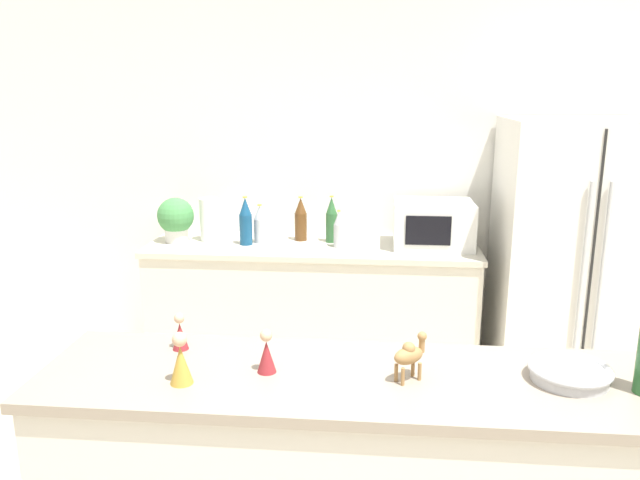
# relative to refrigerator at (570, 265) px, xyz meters

# --- Properties ---
(wall_back) EXTENTS (8.00, 0.06, 2.55)m
(wall_back) POSITION_rel_refrigerator_xyz_m (-1.09, 0.40, 0.41)
(wall_back) COLOR white
(wall_back) RESTS_ON ground_plane
(back_counter) EXTENTS (2.06, 0.63, 0.94)m
(back_counter) POSITION_rel_refrigerator_xyz_m (-1.55, 0.07, -0.39)
(back_counter) COLOR silver
(back_counter) RESTS_ON ground_plane
(refrigerator) EXTENTS (0.85, 0.73, 1.72)m
(refrigerator) POSITION_rel_refrigerator_xyz_m (0.00, 0.00, 0.00)
(refrigerator) COLOR silver
(refrigerator) RESTS_ON ground_plane
(potted_plant) EXTENTS (0.23, 0.23, 0.28)m
(potted_plant) POSITION_rel_refrigerator_xyz_m (-2.42, 0.06, 0.23)
(potted_plant) COLOR silver
(potted_plant) RESTS_ON back_counter
(paper_towel_roll) EXTENTS (0.12, 0.12, 0.27)m
(paper_towel_roll) POSITION_rel_refrigerator_xyz_m (-2.22, 0.10, 0.21)
(paper_towel_roll) COLOR white
(paper_towel_roll) RESTS_ON back_counter
(microwave) EXTENTS (0.48, 0.37, 0.28)m
(microwave) POSITION_rel_refrigerator_xyz_m (-0.81, 0.09, 0.21)
(microwave) COLOR white
(microwave) RESTS_ON back_counter
(back_bottle_0) EXTENTS (0.08, 0.08, 0.25)m
(back_bottle_0) POSITION_rel_refrigerator_xyz_m (-1.89, 0.09, 0.19)
(back_bottle_0) COLOR #B2B7BC
(back_bottle_0) RESTS_ON back_counter
(back_bottle_1) EXTENTS (0.08, 0.08, 0.28)m
(back_bottle_1) POSITION_rel_refrigerator_xyz_m (-1.64, 0.17, 0.21)
(back_bottle_1) COLOR brown
(back_bottle_1) RESTS_ON back_counter
(back_bottle_2) EXTENTS (0.08, 0.08, 0.30)m
(back_bottle_2) POSITION_rel_refrigerator_xyz_m (-1.97, 0.03, 0.22)
(back_bottle_2) COLOR navy
(back_bottle_2) RESTS_ON back_counter
(back_bottle_3) EXTENTS (0.06, 0.06, 0.23)m
(back_bottle_3) POSITION_rel_refrigerator_xyz_m (-1.39, 0.01, 0.18)
(back_bottle_3) COLOR #B2B7BC
(back_bottle_3) RESTS_ON back_counter
(back_bottle_4) EXTENTS (0.07, 0.07, 0.30)m
(back_bottle_4) POSITION_rel_refrigerator_xyz_m (-1.44, 0.14, 0.22)
(back_bottle_4) COLOR #2D6033
(back_bottle_4) RESTS_ON back_counter
(fruit_bowl) EXTENTS (0.25, 0.25, 0.05)m
(fruit_bowl) POSITION_rel_refrigerator_xyz_m (-0.55, -1.86, 0.18)
(fruit_bowl) COLOR #B7BABF
(fruit_bowl) RESTS_ON bar_counter
(camel_figurine) EXTENTS (0.12, 0.11, 0.15)m
(camel_figurine) POSITION_rel_refrigerator_xyz_m (-1.04, -1.91, 0.24)
(camel_figurine) COLOR olive
(camel_figurine) RESTS_ON bar_counter
(wise_man_figurine_blue) EXTENTS (0.06, 0.06, 0.13)m
(wise_man_figurine_blue) POSITION_rel_refrigerator_xyz_m (-1.82, -1.74, 0.21)
(wise_man_figurine_blue) COLOR maroon
(wise_man_figurine_blue) RESTS_ON bar_counter
(wise_man_figurine_crimson) EXTENTS (0.06, 0.06, 0.14)m
(wise_man_figurine_crimson) POSITION_rel_refrigerator_xyz_m (-1.49, -1.89, 0.22)
(wise_man_figurine_crimson) COLOR maroon
(wise_man_figurine_crimson) RESTS_ON bar_counter
(wise_man_figurine_purple) EXTENTS (0.07, 0.07, 0.17)m
(wise_man_figurine_purple) POSITION_rel_refrigerator_xyz_m (-1.74, -1.99, 0.23)
(wise_man_figurine_purple) COLOR #B28933
(wise_man_figurine_purple) RESTS_ON bar_counter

